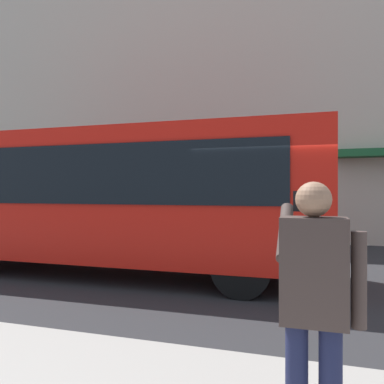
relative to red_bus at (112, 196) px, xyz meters
name	(u,v)px	position (x,y,z in m)	size (l,w,h in m)	color
ground_plane	(273,286)	(-3.45, 0.07, -1.68)	(60.00, 60.00, 0.00)	#2B2B2D
building_facade_far	(292,73)	(-3.47, -6.73, 4.30)	(28.00, 1.55, 12.00)	beige
red_bus	(112,196)	(0.00, 0.00, 0.00)	(9.05, 2.54, 3.08)	red
pedestrian_photographer	(314,296)	(-4.16, 4.96, -0.54)	(0.53, 0.52, 1.70)	#1E2347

